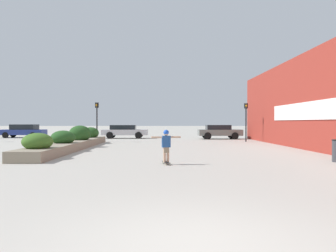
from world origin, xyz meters
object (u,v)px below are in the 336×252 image
(car_leftmost, at_px, (125,131))
(car_center_right, at_px, (332,131))
(skateboarder, at_px, (166,142))
(traffic_light_left, at_px, (97,115))
(car_center_left, at_px, (219,131))
(car_rightmost, at_px, (23,131))
(skateboard, at_px, (166,163))
(traffic_light_right, at_px, (246,115))

(car_leftmost, xyz_separation_m, car_center_right, (21.24, -1.63, 0.00))
(skateboarder, bearing_deg, car_leftmost, 88.46)
(car_leftmost, xyz_separation_m, traffic_light_left, (-1.65, -6.24, 1.56))
(car_center_left, relative_size, car_rightmost, 0.92)
(car_leftmost, relative_size, traffic_light_left, 1.40)
(skateboard, bearing_deg, traffic_light_right, 52.41)
(car_leftmost, distance_m, car_center_left, 9.91)
(skateboard, xyz_separation_m, car_leftmost, (-4.23, 21.47, 0.69))
(car_rightmost, relative_size, traffic_light_right, 1.42)
(skateboarder, xyz_separation_m, car_center_right, (17.01, 19.84, -0.11))
(skateboard, relative_size, car_leftmost, 0.17)
(skateboard, bearing_deg, traffic_light_left, 98.42)
(skateboarder, bearing_deg, traffic_light_right, 52.41)
(skateboard, distance_m, traffic_light_left, 16.48)
(traffic_light_left, bearing_deg, skateboarder, -68.91)
(car_leftmost, height_order, traffic_light_left, traffic_light_left)
(car_center_left, xyz_separation_m, traffic_light_left, (-11.45, -4.76, 1.55))
(skateboard, distance_m, car_center_right, 26.14)
(skateboard, xyz_separation_m, skateboarder, (-0.00, -0.00, 0.81))
(car_center_left, bearing_deg, traffic_light_right, 17.59)
(skateboarder, height_order, traffic_light_right, traffic_light_right)
(car_center_right, bearing_deg, car_leftmost, -94.39)
(car_leftmost, bearing_deg, car_center_right, 85.61)
(skateboarder, distance_m, car_center_left, 20.75)
(car_center_right, xyz_separation_m, traffic_light_left, (-22.89, -4.61, 1.56))
(skateboarder, xyz_separation_m, car_center_left, (5.57, 19.99, -0.11))
(skateboard, relative_size, car_center_right, 0.19)
(car_rightmost, bearing_deg, car_center_left, -98.55)
(car_leftmost, distance_m, car_rightmost, 11.50)
(car_rightmost, height_order, traffic_light_right, traffic_light_right)
(skateboard, xyz_separation_m, traffic_light_left, (-5.88, 15.23, 2.26))
(car_center_left, bearing_deg, skateboard, -15.58)
(skateboard, relative_size, car_rightmost, 0.17)
(car_rightmost, bearing_deg, skateboarder, -146.05)
(car_center_right, xyz_separation_m, car_rightmost, (-32.61, 3.34, 0.00))
(car_center_right, distance_m, traffic_light_right, 11.05)
(car_rightmost, bearing_deg, car_center_right, -95.84)
(skateboarder, relative_size, traffic_light_left, 0.38)
(car_center_left, bearing_deg, traffic_light_left, -67.42)
(car_leftmost, height_order, car_center_left, car_center_left)
(car_leftmost, bearing_deg, car_rightmost, -98.53)
(car_center_left, height_order, traffic_light_left, traffic_light_left)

